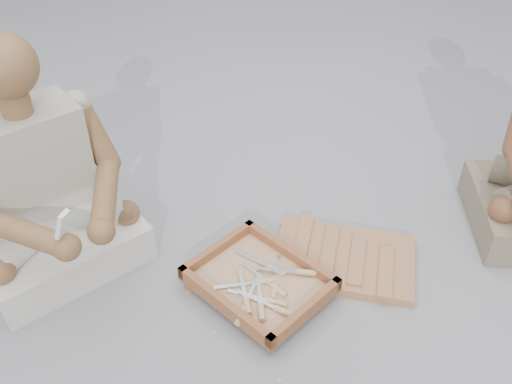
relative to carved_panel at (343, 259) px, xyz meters
The scene contains 30 objects.
ground 0.42m from the carved_panel, 121.93° to the right, with size 60.00×60.00×0.00m, color #949499.
carved_panel is the anchor object (origin of this frame).
tool_tray 0.36m from the carved_panel, 123.69° to the right, with size 0.53×0.46×0.06m.
chisel_0 0.38m from the carved_panel, 107.08° to the right, with size 0.22×0.07×0.02m.
chisel_1 0.30m from the carved_panel, 129.98° to the right, with size 0.22×0.03×0.02m.
chisel_2 0.49m from the carved_panel, 110.69° to the right, with size 0.07×0.22×0.02m.
chisel_3 0.46m from the carved_panel, 113.62° to the right, with size 0.16×0.18×0.02m.
chisel_4 0.33m from the carved_panel, 114.45° to the right, with size 0.22×0.07×0.02m.
chisel_5 0.33m from the carved_panel, 114.61° to the right, with size 0.11×0.21×0.02m.
chisel_6 0.43m from the carved_panel, 106.97° to the right, with size 0.14×0.19×0.02m.
chisel_7 0.39m from the carved_panel, 100.50° to the right, with size 0.22×0.02×0.02m.
chisel_8 0.37m from the carved_panel, 122.23° to the right, with size 0.18×0.16×0.02m.
chisel_9 0.22m from the carved_panel, 114.00° to the right, with size 0.21×0.11×0.02m.
wood_chip_0 0.13m from the carved_panel, 97.67° to the right, with size 0.02×0.01×0.00m, color tan.
wood_chip_1 0.36m from the carved_panel, 100.56° to the right, with size 0.02×0.01×0.00m, color tan.
wood_chip_2 0.36m from the carved_panel, behind, with size 0.02×0.01×0.00m, color tan.
wood_chip_3 0.60m from the carved_panel, 142.11° to the right, with size 0.02×0.01×0.00m, color tan.
wood_chip_4 0.32m from the carved_panel, 167.01° to the left, with size 0.02×0.01×0.00m, color tan.
wood_chip_5 0.59m from the carved_panel, 112.98° to the right, with size 0.02×0.01×0.00m, color tan.
wood_chip_6 0.18m from the carved_panel, 117.62° to the right, with size 0.02×0.01×0.00m, color tan.
wood_chip_7 0.15m from the carved_panel, 138.43° to the left, with size 0.02×0.01×0.00m, color tan.
wood_chip_8 0.42m from the carved_panel, 135.57° to the right, with size 0.02×0.01×0.00m, color tan.
wood_chip_9 0.48m from the carved_panel, 166.44° to the right, with size 0.02×0.01×0.00m, color tan.
wood_chip_10 0.60m from the carved_panel, 134.20° to the right, with size 0.02×0.01×0.00m, color tan.
wood_chip_11 0.59m from the carved_panel, 85.26° to the right, with size 0.02×0.01×0.00m, color tan.
wood_chip_12 0.43m from the carved_panel, 122.68° to the right, with size 0.02×0.01×0.00m, color tan.
wood_chip_13 0.26m from the carved_panel, 159.64° to the right, with size 0.02×0.01×0.00m, color tan.
wood_chip_14 0.47m from the carved_panel, 146.04° to the right, with size 0.02×0.01×0.00m, color tan.
craftsman 1.13m from the carved_panel, 150.05° to the right, with size 0.68×0.70×0.90m.
mobile_phone 1.05m from the carved_panel, 132.56° to the right, with size 0.06×0.05×0.11m.
Camera 1 is at (0.75, -1.16, 1.58)m, focal length 40.00 mm.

